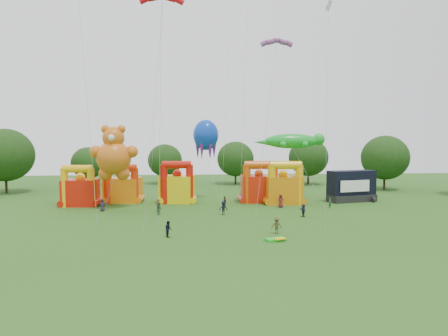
{
  "coord_description": "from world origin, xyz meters",
  "views": [
    {
      "loc": [
        -1.37,
        -34.79,
        9.9
      ],
      "look_at": [
        2.53,
        18.0,
        6.19
      ],
      "focal_mm": 32.0,
      "sensor_mm": 36.0,
      "label": 1
    }
  ],
  "objects": [
    {
      "name": "bouncy_castle_3",
      "position": [
        8.92,
        28.22,
        2.51
      ],
      "size": [
        5.64,
        4.55,
        6.65
      ],
      "color": "red",
      "rests_on": "ground"
    },
    {
      "name": "tree_ring",
      "position": [
        -1.15,
        0.6,
        6.26
      ],
      "size": [
        120.98,
        123.06,
        12.07
      ],
      "color": "#352314",
      "rests_on": "ground"
    },
    {
      "name": "folded_kite_bundle",
      "position": [
        6.58,
        3.44,
        0.14
      ],
      "size": [
        2.22,
        1.63,
        0.31
      ],
      "color": "green",
      "rests_on": "ground"
    },
    {
      "name": "bouncy_castle_1",
      "position": [
        -12.84,
        29.5,
        2.33
      ],
      "size": [
        5.88,
        4.98,
        6.14
      ],
      "color": "orange",
      "rests_on": "ground"
    },
    {
      "name": "diamond_kites",
      "position": [
        1.82,
        14.46,
        15.68
      ],
      "size": [
        22.33,
        16.27,
        35.81
      ],
      "color": "#C64009",
      "rests_on": "ground"
    },
    {
      "name": "parafoil_kites",
      "position": [
        -6.94,
        17.93,
        14.32
      ],
      "size": [
        31.07,
        11.14,
        31.94
      ],
      "color": "red",
      "rests_on": "ground"
    },
    {
      "name": "spectator_8",
      "position": [
        -4.09,
        5.76,
        0.83
      ],
      "size": [
        0.9,
        0.99,
        1.67
      ],
      "primitive_type": "imported",
      "rotation": [
        0.0,
        0.0,
        1.97
      ],
      "color": "black",
      "rests_on": "ground"
    },
    {
      "name": "spectator_0",
      "position": [
        -14.23,
        21.34,
        0.85
      ],
      "size": [
        0.89,
        0.64,
        1.7
      ],
      "primitive_type": "imported",
      "rotation": [
        0.0,
        0.0,
        0.13
      ],
      "color": "#212337",
      "rests_on": "ground"
    },
    {
      "name": "stage_trailer",
      "position": [
        23.92,
        27.61,
        2.42
      ],
      "size": [
        8.26,
        4.79,
        5.04
      ],
      "color": "black",
      "rests_on": "ground"
    },
    {
      "name": "spectator_6",
      "position": [
        11.2,
        22.46,
        0.98
      ],
      "size": [
        0.98,
        0.67,
        1.95
      ],
      "primitive_type": "imported",
      "rotation": [
        0.0,
        0.0,
        6.33
      ],
      "color": "#5A191E",
      "rests_on": "ground"
    },
    {
      "name": "bouncy_castle_4",
      "position": [
        12.43,
        26.09,
        2.54
      ],
      "size": [
        5.48,
        4.41,
        6.72
      ],
      "color": "orange",
      "rests_on": "ground"
    },
    {
      "name": "spectator_4",
      "position": [
        2.99,
        22.83,
        0.86
      ],
      "size": [
        0.74,
        1.09,
        1.72
      ],
      "primitive_type": "imported",
      "rotation": [
        0.0,
        0.0,
        4.36
      ],
      "color": "#362515",
      "rests_on": "ground"
    },
    {
      "name": "octopus_kite",
      "position": [
        1.13,
        29.8,
        6.48
      ],
      "size": [
        4.26,
        11.44,
        13.43
      ],
      "color": "#0C3BB6",
      "rests_on": "ground"
    },
    {
      "name": "gecko_kite",
      "position": [
        15.6,
        26.31,
        5.83
      ],
      "size": [
        11.7,
        8.66,
        11.08
      ],
      "color": "green",
      "rests_on": "ground"
    },
    {
      "name": "teddy_bear_kite",
      "position": [
        -13.03,
        23.56,
        7.38
      ],
      "size": [
        6.91,
        4.91,
        12.18
      ],
      "color": "#CA6016",
      "rests_on": "ground"
    },
    {
      "name": "spectator_9",
      "position": [
        7.24,
        6.29,
        0.87
      ],
      "size": [
        1.16,
        0.7,
        1.75
      ],
      "primitive_type": "imported",
      "rotation": [
        0.0,
        0.0,
        3.09
      ],
      "color": "#41371A",
      "rests_on": "ground"
    },
    {
      "name": "spectator_1",
      "position": [
        -6.36,
        20.23,
        0.88
      ],
      "size": [
        0.77,
        0.71,
        1.77
      ],
      "primitive_type": "imported",
      "rotation": [
        0.0,
        0.0,
        0.6
      ],
      "color": "#532117",
      "rests_on": "ground"
    },
    {
      "name": "bouncy_castle_0",
      "position": [
        -18.63,
        26.38,
        2.38
      ],
      "size": [
        5.03,
        4.09,
        6.25
      ],
      "color": "red",
      "rests_on": "ground"
    },
    {
      "name": "bouncy_castle_2",
      "position": [
        -4.16,
        28.37,
        2.54
      ],
      "size": [
        5.85,
        5.08,
        6.68
      ],
      "color": "yellow",
      "rests_on": "ground"
    },
    {
      "name": "spectator_2",
      "position": [
        -6.09,
        18.17,
        0.81
      ],
      "size": [
        0.88,
        0.97,
        1.62
      ],
      "primitive_type": "imported",
      "rotation": [
        0.0,
        0.0,
        1.99
      ],
      "color": "#1A4120",
      "rests_on": "ground"
    },
    {
      "name": "spectator_5",
      "position": [
        12.6,
        15.35,
        0.83
      ],
      "size": [
        0.72,
        1.6,
        1.66
      ],
      "primitive_type": "imported",
      "rotation": [
        0.0,
        0.0,
        4.87
      ],
      "color": "#222239",
      "rests_on": "ground"
    },
    {
      "name": "spectator_7",
      "position": [
        18.35,
        21.63,
        0.76
      ],
      "size": [
        0.63,
        0.66,
        1.52
      ],
      "primitive_type": "imported",
      "rotation": [
        0.0,
        0.0,
        0.87
      ],
      "color": "#1C4732",
      "rests_on": "ground"
    },
    {
      "name": "spectator_3",
      "position": [
        2.38,
        17.42,
        0.91
      ],
      "size": [
        1.27,
        0.85,
        1.82
      ],
      "primitive_type": "imported",
      "rotation": [
        0.0,
        0.0,
        3.3
      ],
      "color": "black",
      "rests_on": "ground"
    },
    {
      "name": "ground",
      "position": [
        0.0,
        0.0,
        0.0
      ],
      "size": [
        160.0,
        160.0,
        0.0
      ],
      "primitive_type": "plane",
      "color": "#285517",
      "rests_on": "ground"
    }
  ]
}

